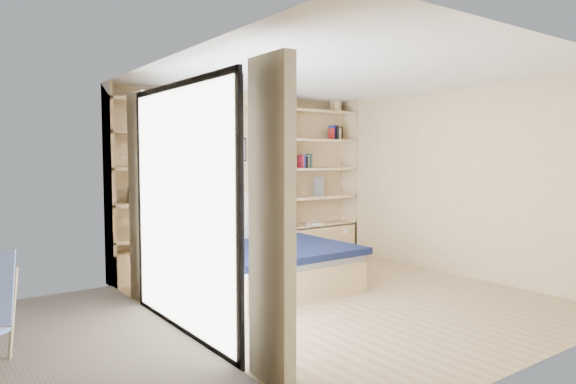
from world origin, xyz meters
TOP-DOWN VIEW (x-y plane):
  - ground at (0.00, 0.00)m, footprint 4.50×4.50m
  - room_shell at (-0.39, 1.52)m, footprint 4.50×4.50m
  - bed at (-0.42, 1.11)m, footprint 1.76×2.22m
  - photo_gallery at (-0.45, 2.22)m, footprint 1.48×0.02m
  - reading_lamps at (-0.30, 2.00)m, footprint 1.92×0.12m
  - shelf_decor at (1.11, 2.07)m, footprint 3.49×0.23m

SIDE VIEW (x-z plane):
  - ground at x=0.00m, z-range 0.00..0.00m
  - bed at x=-0.42m, z-range -0.26..0.81m
  - room_shell at x=-0.39m, z-range -1.17..3.33m
  - reading_lamps at x=-0.30m, z-range 1.03..1.17m
  - photo_gallery at x=-0.45m, z-range 1.19..2.01m
  - shelf_decor at x=1.11m, z-range 0.68..2.71m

